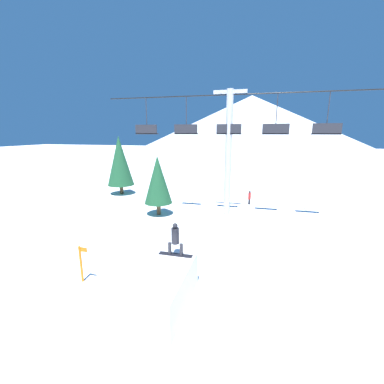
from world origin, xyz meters
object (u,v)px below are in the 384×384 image
trail_marker (81,263)px  pine_tree_near (158,180)px  snow_ramp (159,288)px  distant_skier (249,197)px  snowboarder (175,239)px

trail_marker → pine_tree_near: bearing=91.8°
snow_ramp → distant_skier: bearing=79.9°
snow_ramp → distant_skier: snow_ramp is taller
snow_ramp → pine_tree_near: bearing=111.9°
snowboarder → distant_skier: bearing=80.0°
snowboarder → trail_marker: 4.28m
snow_ramp → distant_skier: (2.67, 15.01, -0.07)m
trail_marker → distant_skier: bearing=65.7°
snow_ramp → snowboarder: bearing=79.2°
snowboarder → trail_marker: size_ratio=0.85×
snow_ramp → snowboarder: snowboarder is taller
trail_marker → distant_skier: (6.47, 14.36, -0.20)m
pine_tree_near → distant_skier: bearing=35.4°
pine_tree_near → snowboarder: bearing=-64.2°
snow_ramp → snowboarder: 1.89m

